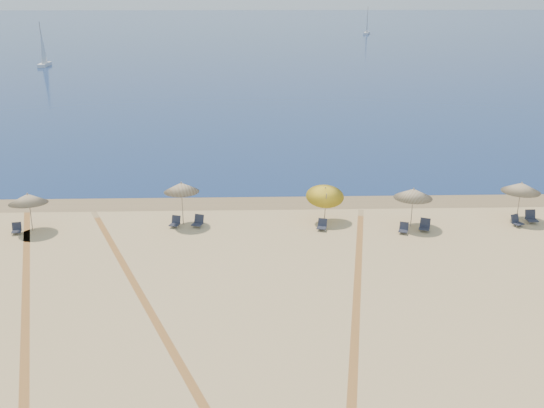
{
  "coord_description": "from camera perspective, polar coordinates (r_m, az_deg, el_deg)",
  "views": [
    {
      "loc": [
        -0.98,
        -12.78,
        13.15
      ],
      "look_at": [
        0.0,
        20.0,
        1.3
      ],
      "focal_mm": 39.15,
      "sensor_mm": 36.0,
      "label": 1
    }
  ],
  "objects": [
    {
      "name": "chair_9",
      "position": [
        38.82,
        23.65,
        -1.17
      ],
      "size": [
        0.62,
        0.72,
        0.74
      ],
      "rotation": [
        0.0,
        0.0,
        0.01
      ],
      "color": "#1D212D",
      "rests_on": "ground"
    },
    {
      "name": "chair_8",
      "position": [
        37.94,
        22.45,
        -1.52
      ],
      "size": [
        0.76,
        0.81,
        0.66
      ],
      "rotation": [
        0.0,
        0.0,
        0.42
      ],
      "color": "#1D212D",
      "rests_on": "ground"
    },
    {
      "name": "chair_2",
      "position": [
        37.02,
        -23.35,
        -2.21
      ],
      "size": [
        0.62,
        0.69,
        0.61
      ],
      "rotation": [
        0.0,
        0.0,
        0.21
      ],
      "color": "#1D212D",
      "rests_on": "ground"
    },
    {
      "name": "umbrella_3",
      "position": [
        35.29,
        5.14,
        1.11
      ],
      "size": [
        2.27,
        2.32,
        2.49
      ],
      "color": "gray",
      "rests_on": "ground"
    },
    {
      "name": "ocean",
      "position": [
        238.14,
        -1.55,
        16.7
      ],
      "size": [
        500.0,
        500.0,
        0.0
      ],
      "primitive_type": "plane",
      "color": "#0C2151",
      "rests_on": "ground"
    },
    {
      "name": "sailboat_0",
      "position": [
        197.88,
        9.12,
        16.56
      ],
      "size": [
        3.03,
        5.76,
        8.33
      ],
      "rotation": [
        0.0,
        0.0,
        -0.3
      ],
      "color": "white",
      "rests_on": "ocean"
    },
    {
      "name": "chair_5",
      "position": [
        34.62,
        4.84,
        -2.04
      ],
      "size": [
        0.68,
        0.74,
        0.63
      ],
      "rotation": [
        0.0,
        0.0,
        -0.29
      ],
      "color": "#1D212D",
      "rests_on": "ground"
    },
    {
      "name": "chair_7",
      "position": [
        35.48,
        14.48,
        -2.02
      ],
      "size": [
        0.8,
        0.85,
        0.7
      ],
      "rotation": [
        0.0,
        0.0,
        -0.39
      ],
      "color": "#1D212D",
      "rests_on": "ground"
    },
    {
      "name": "umbrella_4",
      "position": [
        35.32,
        13.44,
        1.0
      ],
      "size": [
        2.24,
        2.24,
        2.4
      ],
      "color": "gray",
      "rests_on": "ground"
    },
    {
      "name": "umbrella_1",
      "position": [
        36.51,
        -22.42,
        0.49
      ],
      "size": [
        2.17,
        2.21,
        2.32
      ],
      "color": "gray",
      "rests_on": "ground"
    },
    {
      "name": "chair_4",
      "position": [
        35.23,
        -7.11,
        -1.68
      ],
      "size": [
        0.76,
        0.82,
        0.69
      ],
      "rotation": [
        0.0,
        0.0,
        -0.34
      ],
      "color": "#1D212D",
      "rests_on": "ground"
    },
    {
      "name": "chair_3",
      "position": [
        35.39,
        -9.28,
        -1.73
      ],
      "size": [
        0.69,
        0.75,
        0.64
      ],
      "rotation": [
        0.0,
        0.0,
        -0.3
      ],
      "color": "#1D212D",
      "rests_on": "ground"
    },
    {
      "name": "umbrella_5",
      "position": [
        38.39,
        22.85,
        1.49
      ],
      "size": [
        2.28,
        2.28,
        2.41
      ],
      "color": "gray",
      "rests_on": "ground"
    },
    {
      "name": "sailboat_1",
      "position": [
        119.14,
        -21.14,
        13.4
      ],
      "size": [
        1.71,
        5.35,
        7.84
      ],
      "rotation": [
        0.0,
        0.0,
        0.07
      ],
      "color": "white",
      "rests_on": "ocean"
    },
    {
      "name": "chair_6",
      "position": [
        34.88,
        12.54,
        -2.31
      ],
      "size": [
        0.68,
        0.73,
        0.61
      ],
      "rotation": [
        0.0,
        0.0,
        -0.36
      ],
      "color": "#1D212D",
      "rests_on": "ground"
    },
    {
      "name": "wet_sand",
      "position": [
        39.07,
        -0.18,
        0.21
      ],
      "size": [
        500.0,
        500.0,
        0.0
      ],
      "primitive_type": "plane",
      "color": "olive",
      "rests_on": "ground"
    },
    {
      "name": "umbrella_2",
      "position": [
        35.07,
        -8.71,
        1.6
      ],
      "size": [
        2.07,
        2.07,
        2.64
      ],
      "color": "gray",
      "rests_on": "ground"
    },
    {
      "name": "tire_tracks",
      "position": [
        25.92,
        -9.36,
        -10.92
      ],
      "size": [
        48.71,
        38.81,
        0.0
      ],
      "color": "tan",
      "rests_on": "ground"
    }
  ]
}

